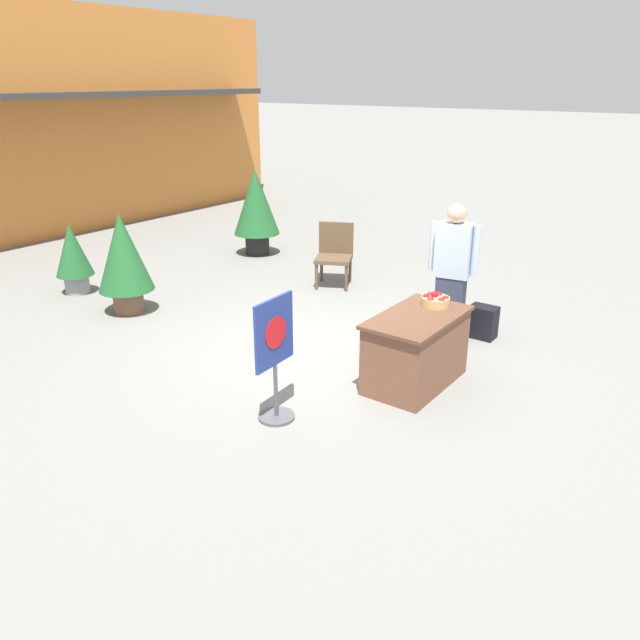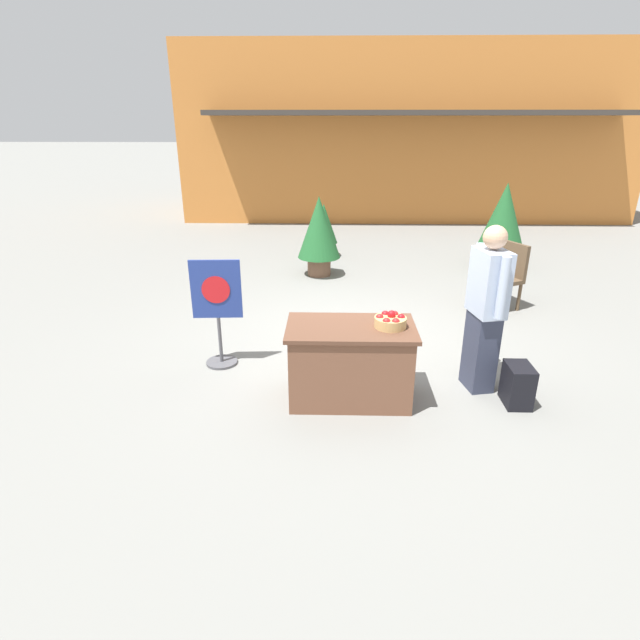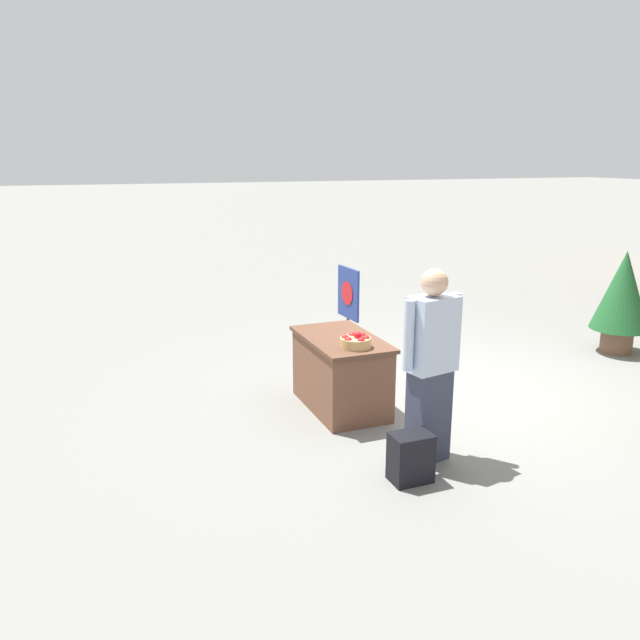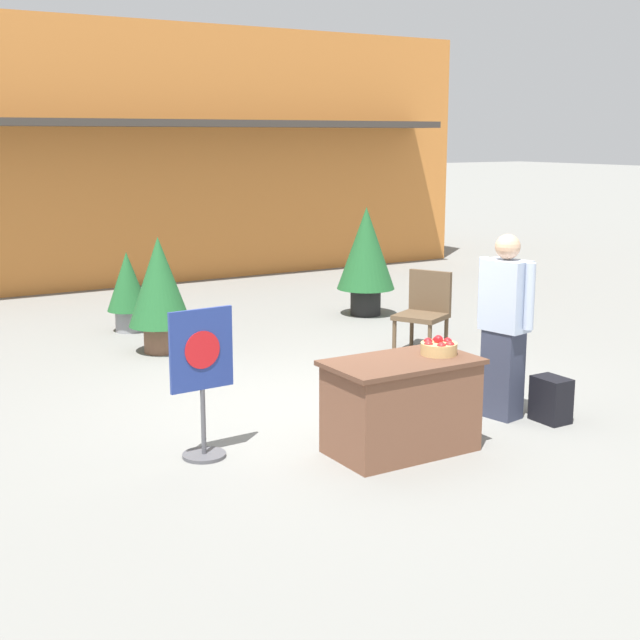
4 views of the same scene
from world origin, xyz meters
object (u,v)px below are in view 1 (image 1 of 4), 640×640
object	(u,v)px
apple_basket	(435,300)
potted_plant_far_right	(256,205)
person_visitor	(452,272)
patio_chair	(335,251)
potted_plant_far_left	(123,256)
backpack	(483,322)
display_table	(416,350)
potted_plant_near_left	(73,254)
poster_board	(275,356)

from	to	relation	value
apple_basket	potted_plant_far_right	xyz separation A→B (m)	(2.63, 4.96, 0.07)
person_visitor	patio_chair	world-z (taller)	person_visitor
potted_plant_far_left	patio_chair	bearing A→B (deg)	-30.07
apple_basket	person_visitor	world-z (taller)	person_visitor
apple_basket	patio_chair	world-z (taller)	patio_chair
backpack	potted_plant_far_left	distance (m)	4.93
potted_plant_far_left	potted_plant_far_right	world-z (taller)	potted_plant_far_right
display_table	potted_plant_near_left	bearing A→B (deg)	93.68
potted_plant_near_left	potted_plant_far_left	bearing A→B (deg)	-92.59
poster_board	potted_plant_far_left	world-z (taller)	potted_plant_far_left
patio_chair	potted_plant_far_right	bearing A→B (deg)	-132.56
backpack	poster_board	bearing A→B (deg)	165.49
display_table	potted_plant_far_right	size ratio (longest dim) A/B	0.79
potted_plant_far_right	backpack	bearing A→B (deg)	-104.96
patio_chair	potted_plant_far_right	xyz separation A→B (m)	(0.64, 2.23, 0.38)
potted_plant_far_right	potted_plant_near_left	distance (m)	3.46
display_table	apple_basket	distance (m)	0.59
poster_board	patio_chair	bearing A→B (deg)	114.49
poster_board	display_table	bearing A→B (deg)	60.52
apple_basket	potted_plant_far_left	world-z (taller)	potted_plant_far_left
potted_plant_far_left	apple_basket	bearing A→B (deg)	-79.54
poster_board	potted_plant_near_left	xyz separation A→B (m)	(1.10, 4.95, -0.05)
apple_basket	potted_plant_near_left	size ratio (longest dim) A/B	0.28
display_table	backpack	world-z (taller)	display_table
display_table	potted_plant_far_right	distance (m)	5.82
potted_plant_far_left	display_table	bearing A→B (deg)	-84.40
potted_plant_far_right	patio_chair	bearing A→B (deg)	-106.08
poster_board	backpack	bearing A→B (deg)	72.44
person_visitor	potted_plant_far_left	world-z (taller)	person_visitor
backpack	display_table	bearing A→B (deg)	177.25
display_table	apple_basket	xyz separation A→B (m)	(0.38, -0.01, 0.46)
backpack	potted_plant_far_left	bearing A→B (deg)	115.26
potted_plant_far_left	potted_plant_near_left	distance (m)	1.35
person_visitor	poster_board	distance (m)	2.87
poster_board	potted_plant_far_right	size ratio (longest dim) A/B	0.78
potted_plant_near_left	patio_chair	bearing A→B (deg)	-47.22
person_visitor	poster_board	size ratio (longest dim) A/B	1.39
potted_plant_far_right	potted_plant_near_left	xyz separation A→B (m)	(-3.37, 0.72, -0.31)
display_table	backpack	bearing A→B (deg)	-2.75
potted_plant_far_right	potted_plant_near_left	bearing A→B (deg)	167.95
backpack	potted_plant_near_left	world-z (taller)	potted_plant_near_left
display_table	patio_chair	size ratio (longest dim) A/B	1.29
apple_basket	potted_plant_near_left	world-z (taller)	potted_plant_near_left
person_visitor	potted_plant_near_left	bearing A→B (deg)	-83.09
patio_chair	potted_plant_far_right	size ratio (longest dim) A/B	0.62
backpack	patio_chair	distance (m)	2.91
apple_basket	potted_plant_far_right	distance (m)	5.62
backpack	potted_plant_far_right	distance (m)	5.26
display_table	apple_basket	world-z (taller)	apple_basket
backpack	poster_board	xyz separation A→B (m)	(-3.13, 0.81, 0.46)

